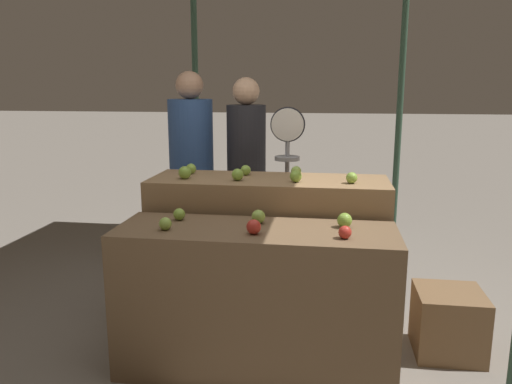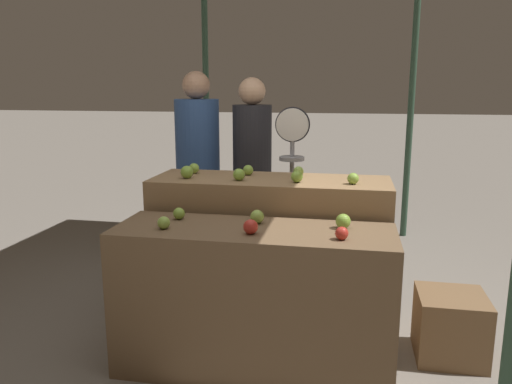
% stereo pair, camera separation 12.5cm
% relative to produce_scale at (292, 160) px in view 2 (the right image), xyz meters
% --- Properties ---
extents(ground_plane, '(60.00, 60.00, 0.00)m').
position_rel_produce_scale_xyz_m(ground_plane, '(-0.07, -1.24, -1.10)').
color(ground_plane, gray).
extents(display_counter_front, '(1.61, 0.55, 0.88)m').
position_rel_produce_scale_xyz_m(display_counter_front, '(-0.07, -1.24, -0.66)').
color(display_counter_front, brown).
rests_on(display_counter_front, ground_plane).
extents(display_counter_back, '(1.61, 0.55, 1.06)m').
position_rel_produce_scale_xyz_m(display_counter_back, '(-0.07, -0.64, -0.57)').
color(display_counter_back, olive).
rests_on(display_counter_back, ground_plane).
extents(apple_front_0, '(0.07, 0.07, 0.07)m').
position_rel_produce_scale_xyz_m(apple_front_0, '(-0.57, -1.34, -0.19)').
color(apple_front_0, '#8EB247').
rests_on(apple_front_0, display_counter_front).
extents(apple_front_1, '(0.08, 0.08, 0.08)m').
position_rel_produce_scale_xyz_m(apple_front_1, '(-0.07, -1.35, -0.18)').
color(apple_front_1, '#B72D23').
rests_on(apple_front_1, display_counter_front).
extents(apple_front_2, '(0.07, 0.07, 0.07)m').
position_rel_produce_scale_xyz_m(apple_front_2, '(0.43, -1.36, -0.19)').
color(apple_front_2, '#B72D23').
rests_on(apple_front_2, display_counter_front).
extents(apple_front_3, '(0.07, 0.07, 0.07)m').
position_rel_produce_scale_xyz_m(apple_front_3, '(-0.56, -1.12, -0.19)').
color(apple_front_3, '#84AD3D').
rests_on(apple_front_3, display_counter_front).
extents(apple_front_4, '(0.08, 0.08, 0.08)m').
position_rel_produce_scale_xyz_m(apple_front_4, '(-0.07, -1.13, -0.18)').
color(apple_front_4, '#8EB247').
rests_on(apple_front_4, display_counter_front).
extents(apple_front_5, '(0.09, 0.09, 0.09)m').
position_rel_produce_scale_xyz_m(apple_front_5, '(0.43, -1.14, -0.18)').
color(apple_front_5, '#7AA338').
rests_on(apple_front_5, display_counter_front).
extents(apple_back_0, '(0.09, 0.09, 0.09)m').
position_rel_produce_scale_xyz_m(apple_back_0, '(-0.63, -0.74, 0.00)').
color(apple_back_0, '#7AA338').
rests_on(apple_back_0, display_counter_back).
extents(apple_back_1, '(0.08, 0.08, 0.08)m').
position_rel_produce_scale_xyz_m(apple_back_1, '(-0.26, -0.75, -0.00)').
color(apple_back_1, '#7AA338').
rests_on(apple_back_1, display_counter_back).
extents(apple_back_2, '(0.08, 0.08, 0.08)m').
position_rel_produce_scale_xyz_m(apple_back_2, '(0.12, -0.75, -0.00)').
color(apple_back_2, '#7AA338').
rests_on(apple_back_2, display_counter_back).
extents(apple_back_3, '(0.07, 0.07, 0.07)m').
position_rel_produce_scale_xyz_m(apple_back_3, '(0.48, -0.74, -0.00)').
color(apple_back_3, '#84AD3D').
rests_on(apple_back_3, display_counter_back).
extents(apple_back_4, '(0.07, 0.07, 0.07)m').
position_rel_produce_scale_xyz_m(apple_back_4, '(-0.64, -0.54, -0.00)').
color(apple_back_4, '#84AD3D').
rests_on(apple_back_4, display_counter_back).
extents(apple_back_5, '(0.07, 0.07, 0.07)m').
position_rel_produce_scale_xyz_m(apple_back_5, '(-0.25, -0.54, -0.00)').
color(apple_back_5, '#84AD3D').
rests_on(apple_back_5, display_counter_back).
extents(apple_back_6, '(0.07, 0.07, 0.07)m').
position_rel_produce_scale_xyz_m(apple_back_6, '(0.11, -0.53, -0.00)').
color(apple_back_6, '#8EB247').
rests_on(apple_back_6, display_counter_back).
extents(produce_scale, '(0.28, 0.20, 1.52)m').
position_rel_produce_scale_xyz_m(produce_scale, '(0.00, 0.00, 0.00)').
color(produce_scale, '#99999E').
rests_on(produce_scale, ground_plane).
extents(person_vendor_at_scale, '(0.45, 0.45, 1.75)m').
position_rel_produce_scale_xyz_m(person_vendor_at_scale, '(-0.38, 0.27, -0.08)').
color(person_vendor_at_scale, '#2D2D38').
rests_on(person_vendor_at_scale, ground_plane).
extents(person_customer_left, '(0.50, 0.50, 1.80)m').
position_rel_produce_scale_xyz_m(person_customer_left, '(-0.87, 0.26, -0.06)').
color(person_customer_left, '#2D2D38').
rests_on(person_customer_left, ground_plane).
extents(wooden_crate_side, '(0.41, 0.41, 0.41)m').
position_rel_produce_scale_xyz_m(wooden_crate_side, '(1.11, -0.88, -0.89)').
color(wooden_crate_side, brown).
rests_on(wooden_crate_side, ground_plane).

